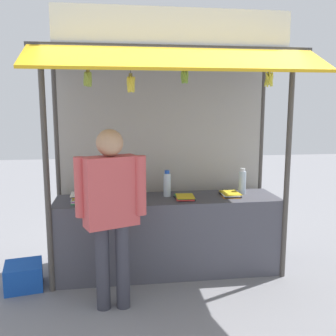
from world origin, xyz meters
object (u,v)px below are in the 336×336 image
Objects in this scene: water_bottle_mid_left at (107,187)px; water_bottle_far_right at (134,185)px; magazine_stack_back_right at (185,197)px; water_bottle_front_left at (167,184)px; plastic_crate at (24,276)px; vendor_person at (111,203)px; magazine_stack_mid_right at (80,198)px; banana_bunch_inner_left at (269,79)px; banana_bunch_rightmost at (131,84)px; water_bottle_front_right at (242,182)px; magazine_stack_rear_center at (230,194)px; magazine_stack_right at (104,200)px; banana_bunch_leftmost at (88,79)px; banana_bunch_inner_right at (185,77)px.

water_bottle_mid_left reaches higher than water_bottle_far_right.
magazine_stack_back_right is at bearing -22.86° from water_bottle_far_right.
water_bottle_front_left reaches higher than water_bottle_mid_left.
vendor_person is at bearing -29.69° from plastic_crate.
magazine_stack_mid_right is 1.03× the size of banana_bunch_inner_left.
banana_bunch_inner_left and banana_bunch_rightmost have the same top height.
water_bottle_front_right is 1.91m from magazine_stack_mid_right.
magazine_stack_mid_right is 1.73m from magazine_stack_rear_center.
banana_bunch_inner_left is at bearing -16.66° from water_bottle_mid_left.
magazine_stack_mid_right is at bearing 162.95° from magazine_stack_right.
magazine_stack_mid_right is 0.83× the size of banana_bunch_rightmost.
banana_bunch_leftmost reaches higher than vendor_person.
magazine_stack_right is 0.90m from magazine_stack_back_right.
magazine_stack_mid_right is 1.38m from banana_bunch_rightmost.
banana_bunch_rightmost is (0.56, -0.35, 1.21)m from magazine_stack_mid_right.
water_bottle_front_right is (1.61, 0.01, 0.02)m from water_bottle_mid_left.
magazine_stack_rear_center is at bearing 14.74° from banana_bunch_leftmost.
magazine_stack_right is (0.26, -0.08, -0.01)m from magazine_stack_mid_right.
magazine_stack_back_right is (-0.74, -0.17, -0.13)m from water_bottle_front_right.
water_bottle_far_right is at bearing -126.58° from vendor_person.
magazine_stack_back_right is (0.18, -0.17, -0.12)m from water_bottle_front_left.
banana_bunch_leftmost is 0.41m from banana_bunch_rightmost.
banana_bunch_inner_right is (0.80, -0.50, 1.21)m from water_bottle_mid_left.
water_bottle_far_right is 1.02× the size of banana_bunch_leftmost.
magazine_stack_mid_right is 1.73m from banana_bunch_inner_right.
banana_bunch_rightmost is at bearing -32.29° from magazine_stack_mid_right.
water_bottle_front_left is at bearing 152.84° from banana_bunch_inner_left.
magazine_stack_rear_center is at bearing 4.93° from plastic_crate.
vendor_person is at bearing -151.55° from magazine_stack_rear_center.
magazine_stack_mid_right reaches higher than magazine_stack_right.
magazine_stack_right is at bearing -175.92° from magazine_stack_back_right.
water_bottle_front_left is at bearing 50.06° from banana_bunch_rightmost.
water_bottle_front_right is 1.08× the size of magazine_stack_back_right.
banana_bunch_rightmost is at bearing -159.18° from water_bottle_front_right.
banana_bunch_rightmost is at bearing -129.94° from water_bottle_front_left.
water_bottle_front_right is 2.69m from plastic_crate.
banana_bunch_leftmost reaches higher than magazine_stack_mid_right.
water_bottle_front_left is at bearing 102.33° from banana_bunch_inner_right.
water_bottle_far_right reaches higher than magazine_stack_mid_right.
water_bottle_mid_left is 0.83m from vendor_person.
water_bottle_mid_left is 1.04× the size of magazine_stack_mid_right.
banana_bunch_inner_left is at bearing -22.83° from magazine_stack_back_right.
banana_bunch_inner_right is (-0.63, -0.42, 1.32)m from magazine_stack_rear_center.
banana_bunch_leftmost is at bearing -80.47° from vendor_person.
plastic_crate is at bearing 172.84° from banana_bunch_inner_right.
magazine_stack_back_right is 1.07m from vendor_person.
magazine_stack_right is 1.06× the size of magazine_stack_rear_center.
water_bottle_front_right is at bearing 0.35° from water_bottle_front_left.
water_bottle_mid_left is 0.69m from water_bottle_front_left.
magazine_stack_right is (-0.72, -0.23, -0.11)m from water_bottle_front_left.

